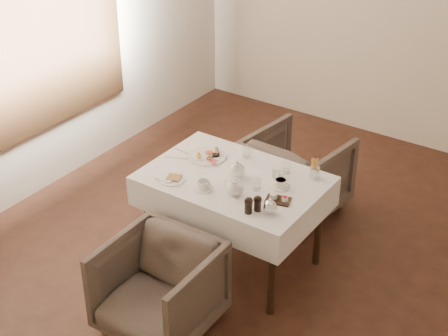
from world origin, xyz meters
TOP-DOWN VIEW (x-y plane):
  - room at (-2.22, 0.00)m, footprint 5.00×5.00m
  - table at (-0.23, -0.14)m, footprint 1.28×0.88m
  - armchair_near at (-0.24, -1.02)m, footprint 0.71×0.73m
  - armchair_far at (-0.20, 0.77)m, footprint 0.83×0.85m
  - breakfast_plate at (-0.56, -0.01)m, footprint 0.29×0.29m
  - side_plate at (-0.58, -0.43)m, footprint 0.20×0.19m
  - teapot_centre at (-0.21, -0.13)m, footprint 0.20×0.18m
  - teapot_front at (-0.10, -0.33)m, footprint 0.17×0.13m
  - creamer at (0.02, 0.03)m, footprint 0.07×0.07m
  - teacup_near at (-0.31, -0.40)m, footprint 0.14×0.14m
  - teacup_far at (0.12, -0.07)m, footprint 0.13×0.13m
  - glass_left at (-0.32, 0.16)m, footprint 0.07×0.07m
  - glass_mid at (-0.01, -0.19)m, footprint 0.07×0.07m
  - glass_right at (0.04, 0.13)m, footprint 0.08×0.08m
  - condiment_board at (0.19, -0.23)m, footprint 0.19×0.15m
  - pepper_mill_left at (0.10, -0.47)m, footprint 0.07×0.07m
  - pepper_mill_right at (0.14, -0.41)m, footprint 0.06×0.06m
  - silver_pot at (0.22, -0.39)m, footprint 0.12×0.10m
  - fries_cup at (0.25, 0.17)m, footprint 0.07×0.07m
  - cutlery_fork at (-0.77, -0.05)m, footprint 0.18×0.03m
  - cutlery_knife at (-0.73, -0.15)m, footprint 0.19×0.10m

SIDE VIEW (x-z plane):
  - armchair_near at x=-0.24m, z-range 0.00..0.65m
  - armchair_far at x=-0.20m, z-range 0.00..0.69m
  - table at x=-0.23m, z-range 0.26..1.02m
  - cutlery_fork at x=-0.77m, z-range 0.76..0.76m
  - cutlery_knife at x=-0.73m, z-range 0.76..0.76m
  - side_plate at x=-0.58m, z-range 0.75..0.78m
  - breakfast_plate at x=-0.56m, z-range 0.75..0.78m
  - condiment_board at x=0.19m, z-range 0.75..0.79m
  - teacup_far at x=0.12m, z-range 0.75..0.82m
  - teacup_near at x=-0.31m, z-range 0.75..0.82m
  - creamer at x=0.02m, z-range 0.76..0.83m
  - glass_mid at x=-0.01m, z-range 0.76..0.84m
  - glass_left at x=-0.32m, z-range 0.76..0.84m
  - glass_right at x=0.04m, z-range 0.76..0.85m
  - pepper_mill_right at x=0.14m, z-range 0.76..0.87m
  - silver_pot at x=0.22m, z-range 0.76..0.87m
  - pepper_mill_left at x=0.10m, z-range 0.76..0.88m
  - teapot_centre at x=-0.21m, z-range 0.76..0.89m
  - teapot_front at x=-0.10m, z-range 0.76..0.89m
  - fries_cup at x=0.25m, z-range 0.75..0.90m
  - room at x=-2.22m, z-range -0.90..4.10m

